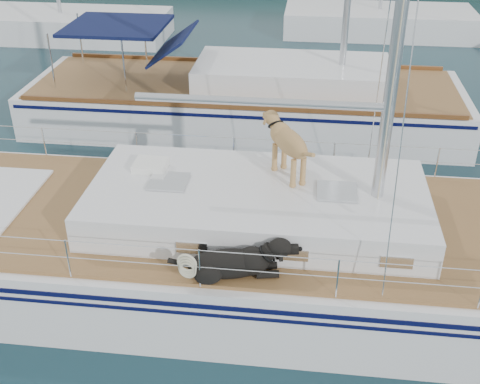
# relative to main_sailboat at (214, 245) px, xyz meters

# --- Properties ---
(ground) EXTENTS (120.00, 120.00, 0.00)m
(ground) POSITION_rel_main_sailboat_xyz_m (-0.10, 0.00, -0.68)
(ground) COLOR black
(ground) RESTS_ON ground
(main_sailboat) EXTENTS (12.00, 3.80, 14.01)m
(main_sailboat) POSITION_rel_main_sailboat_xyz_m (0.00, 0.00, 0.00)
(main_sailboat) COLOR white
(main_sailboat) RESTS_ON ground
(neighbor_sailboat) EXTENTS (11.00, 3.50, 13.30)m
(neighbor_sailboat) POSITION_rel_main_sailboat_xyz_m (-0.13, 6.52, -0.05)
(neighbor_sailboat) COLOR white
(neighbor_sailboat) RESTS_ON ground
(bg_boat_west) EXTENTS (8.00, 3.00, 11.65)m
(bg_boat_west) POSITION_rel_main_sailboat_xyz_m (-8.10, 14.00, -0.23)
(bg_boat_west) COLOR white
(bg_boat_west) RESTS_ON ground
(bg_boat_center) EXTENTS (7.20, 3.00, 11.65)m
(bg_boat_center) POSITION_rel_main_sailboat_xyz_m (3.90, 16.00, -0.23)
(bg_boat_center) COLOR white
(bg_boat_center) RESTS_ON ground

